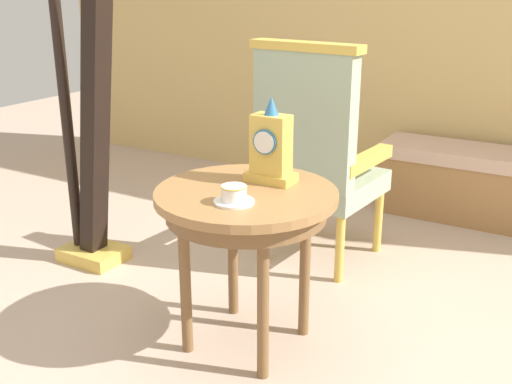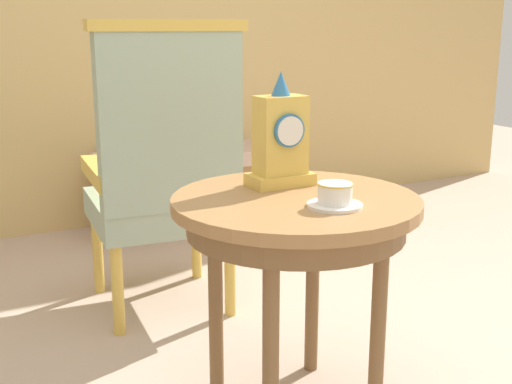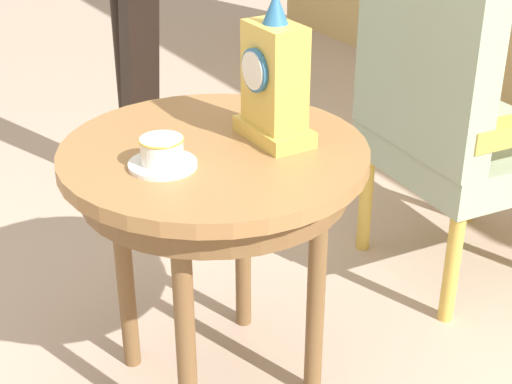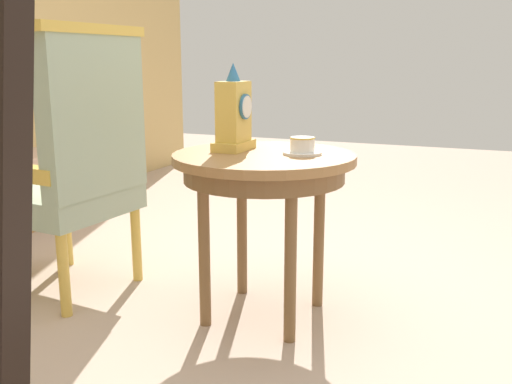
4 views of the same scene
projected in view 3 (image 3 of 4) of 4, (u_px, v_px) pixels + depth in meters
The scene contains 5 objects.
side_table at pixel (215, 179), 1.75m from camera, with size 0.70×0.70×0.66m.
teacup_left at pixel (162, 154), 1.61m from camera, with size 0.15×0.15×0.07m.
mantel_clock at pixel (274, 82), 1.70m from camera, with size 0.19×0.11×0.34m.
armchair at pixel (452, 96), 2.19m from camera, with size 0.59×0.58×1.14m.
harp at pixel (132, 11), 2.63m from camera, with size 0.40×0.24×1.74m.
Camera 3 is at (1.34, -0.66, 1.35)m, focal length 54.03 mm.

